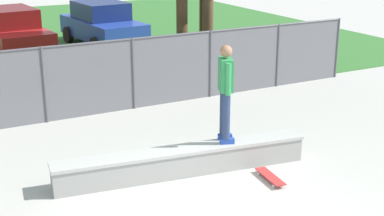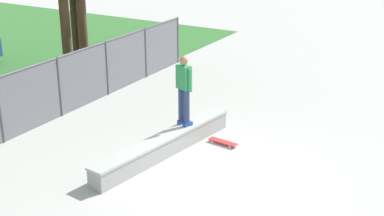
% 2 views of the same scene
% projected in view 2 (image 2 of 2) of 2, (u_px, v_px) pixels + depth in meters
% --- Properties ---
extents(ground_plane, '(80.00, 80.00, 0.00)m').
position_uv_depth(ground_plane, '(226.00, 179.00, 12.36)').
color(ground_plane, '#ADAAA3').
extents(concrete_ledge, '(4.74, 1.13, 0.50)m').
position_uv_depth(concrete_ledge, '(165.00, 145.00, 13.47)').
color(concrete_ledge, '#999993').
rests_on(concrete_ledge, ground).
extents(skateboarder, '(0.38, 0.57, 1.82)m').
position_uv_depth(skateboarder, '(184.00, 88.00, 13.69)').
color(skateboarder, '#2647A5').
rests_on(skateboarder, concrete_ledge).
extents(skateboard, '(0.29, 0.82, 0.09)m').
position_uv_depth(skateboard, '(223.00, 142.00, 14.09)').
color(skateboard, red).
rests_on(skateboard, ground).
extents(chainlink_fence, '(15.31, 0.07, 1.78)m').
position_uv_depth(chainlink_fence, '(31.00, 95.00, 14.77)').
color(chainlink_fence, '#4C4C51').
rests_on(chainlink_fence, ground).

